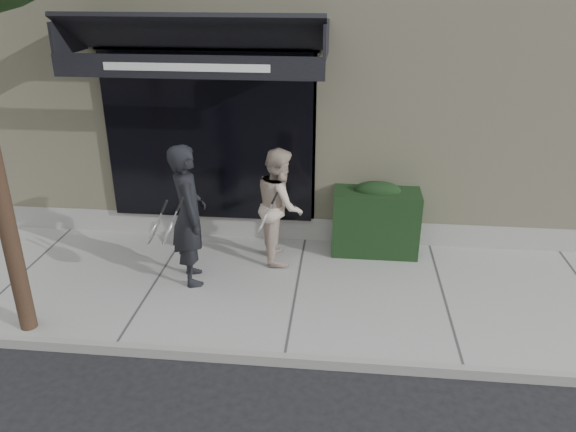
# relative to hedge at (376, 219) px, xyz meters

# --- Properties ---
(ground) EXTENTS (80.00, 80.00, 0.00)m
(ground) POSITION_rel_hedge_xyz_m (-1.10, -1.25, -0.66)
(ground) COLOR black
(ground) RESTS_ON ground
(sidewalk) EXTENTS (20.00, 3.00, 0.12)m
(sidewalk) POSITION_rel_hedge_xyz_m (-1.10, -1.25, -0.60)
(sidewalk) COLOR gray
(sidewalk) RESTS_ON ground
(curb) EXTENTS (20.00, 0.10, 0.14)m
(curb) POSITION_rel_hedge_xyz_m (-1.10, -2.80, -0.59)
(curb) COLOR gray
(curb) RESTS_ON ground
(building_facade) EXTENTS (14.30, 8.04, 5.64)m
(building_facade) POSITION_rel_hedge_xyz_m (-1.11, 3.71, 2.08)
(building_facade) COLOR #BEB691
(building_facade) RESTS_ON ground
(hedge) EXTENTS (1.30, 0.70, 1.14)m
(hedge) POSITION_rel_hedge_xyz_m (0.00, 0.00, 0.00)
(hedge) COLOR black
(hedge) RESTS_ON sidewalk
(pedestrian_front) EXTENTS (0.84, 0.96, 1.98)m
(pedestrian_front) POSITION_rel_hedge_xyz_m (-2.59, -1.20, 0.45)
(pedestrian_front) COLOR black
(pedestrian_front) RESTS_ON sidewalk
(pedestrian_back) EXTENTS (0.81, 0.99, 1.73)m
(pedestrian_back) POSITION_rel_hedge_xyz_m (-1.43, -0.40, 0.33)
(pedestrian_back) COLOR #C6B19E
(pedestrian_back) RESTS_ON sidewalk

